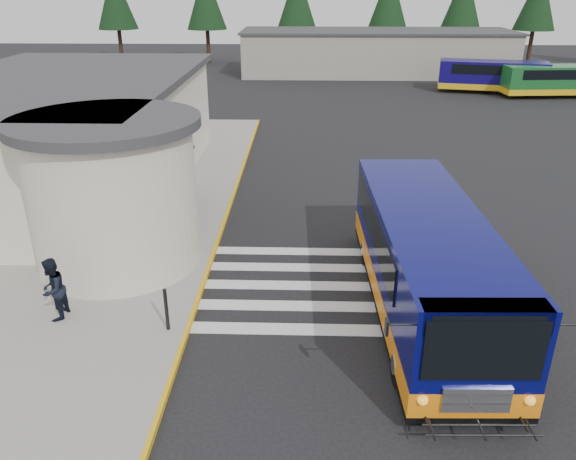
{
  "coord_description": "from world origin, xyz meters",
  "views": [
    {
      "loc": [
        -0.94,
        -16.07,
        8.76
      ],
      "look_at": [
        -1.42,
        -0.5,
        1.77
      ],
      "focal_mm": 35.0,
      "sensor_mm": 36.0,
      "label": 1
    }
  ],
  "objects_px": {
    "bollard": "(166,309)",
    "far_bus_a": "(492,75)",
    "far_bus_b": "(555,80)",
    "pedestrian_a": "(156,252)",
    "pedestrian_b": "(53,289)",
    "transit_bus": "(426,265)"
  },
  "relations": [
    {
      "from": "far_bus_b",
      "to": "pedestrian_a",
      "type": "bearing_deg",
      "value": 137.13
    },
    {
      "from": "bollard",
      "to": "pedestrian_b",
      "type": "bearing_deg",
      "value": 171.75
    },
    {
      "from": "pedestrian_a",
      "to": "far_bus_a",
      "type": "distance_m",
      "value": 38.56
    },
    {
      "from": "transit_bus",
      "to": "far_bus_a",
      "type": "xyz_separation_m",
      "value": [
        12.1,
        34.29,
        0.01
      ]
    },
    {
      "from": "transit_bus",
      "to": "pedestrian_a",
      "type": "xyz_separation_m",
      "value": [
        -7.95,
        1.35,
        -0.37
      ]
    },
    {
      "from": "far_bus_b",
      "to": "pedestrian_b",
      "type": "bearing_deg",
      "value": 136.67
    },
    {
      "from": "far_bus_b",
      "to": "bollard",
      "type": "bearing_deg",
      "value": 140.53
    },
    {
      "from": "pedestrian_a",
      "to": "pedestrian_b",
      "type": "relative_size",
      "value": 1.01
    },
    {
      "from": "pedestrian_b",
      "to": "far_bus_b",
      "type": "bearing_deg",
      "value": 143.76
    },
    {
      "from": "pedestrian_a",
      "to": "bollard",
      "type": "distance_m",
      "value": 2.95
    },
    {
      "from": "transit_bus",
      "to": "bollard",
      "type": "bearing_deg",
      "value": -170.08
    },
    {
      "from": "far_bus_a",
      "to": "transit_bus",
      "type": "bearing_deg",
      "value": 172.58
    },
    {
      "from": "bollard",
      "to": "far_bus_b",
      "type": "distance_m",
      "value": 41.34
    },
    {
      "from": "pedestrian_b",
      "to": "far_bus_a",
      "type": "xyz_separation_m",
      "value": [
        22.32,
        35.25,
        0.39
      ]
    },
    {
      "from": "bollard",
      "to": "transit_bus",
      "type": "bearing_deg",
      "value": 11.52
    },
    {
      "from": "pedestrian_a",
      "to": "far_bus_b",
      "type": "height_order",
      "value": "far_bus_b"
    },
    {
      "from": "bollard",
      "to": "far_bus_a",
      "type": "relative_size",
      "value": 0.14
    },
    {
      "from": "transit_bus",
      "to": "far_bus_b",
      "type": "height_order",
      "value": "transit_bus"
    },
    {
      "from": "far_bus_a",
      "to": "far_bus_b",
      "type": "height_order",
      "value": "far_bus_a"
    },
    {
      "from": "pedestrian_b",
      "to": "bollard",
      "type": "xyz_separation_m",
      "value": [
        3.2,
        -0.46,
        -0.29
      ]
    },
    {
      "from": "pedestrian_b",
      "to": "bollard",
      "type": "bearing_deg",
      "value": 84.17
    },
    {
      "from": "pedestrian_b",
      "to": "far_bus_a",
      "type": "bearing_deg",
      "value": 150.08
    }
  ]
}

